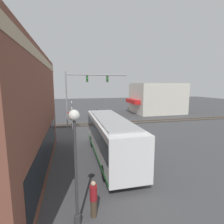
{
  "coord_description": "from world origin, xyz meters",
  "views": [
    {
      "loc": [
        -20.3,
        5.9,
        5.95
      ],
      "look_at": [
        3.12,
        0.28,
        2.24
      ],
      "focal_mm": 28.0,
      "sensor_mm": 36.0,
      "label": 1
    }
  ],
  "objects_px": {
    "pedestrian_near_bus": "(142,151)",
    "pedestrian_by_lamp": "(94,199)",
    "city_bus": "(110,136)",
    "crossing_signal": "(72,113)",
    "parked_car_grey": "(102,113)",
    "streetlamp": "(75,159)"
  },
  "relations": [
    {
      "from": "city_bus",
      "to": "pedestrian_by_lamp",
      "type": "bearing_deg",
      "value": 160.45
    },
    {
      "from": "pedestrian_near_bus",
      "to": "pedestrian_by_lamp",
      "type": "distance_m",
      "value": 6.56
    },
    {
      "from": "parked_car_grey",
      "to": "pedestrian_by_lamp",
      "type": "bearing_deg",
      "value": 168.97
    },
    {
      "from": "crossing_signal",
      "to": "pedestrian_near_bus",
      "type": "height_order",
      "value": "crossing_signal"
    },
    {
      "from": "crossing_signal",
      "to": "pedestrian_near_bus",
      "type": "relative_size",
      "value": 2.23
    },
    {
      "from": "streetlamp",
      "to": "pedestrian_near_bus",
      "type": "height_order",
      "value": "streetlamp"
    },
    {
      "from": "city_bus",
      "to": "pedestrian_near_bus",
      "type": "xyz_separation_m",
      "value": [
        -1.45,
        -2.18,
        -0.98
      ]
    },
    {
      "from": "parked_car_grey",
      "to": "city_bus",
      "type": "bearing_deg",
      "value": 172.01
    },
    {
      "from": "pedestrian_near_bus",
      "to": "streetlamp",
      "type": "bearing_deg",
      "value": 135.18
    },
    {
      "from": "city_bus",
      "to": "streetlamp",
      "type": "relative_size",
      "value": 2.07
    },
    {
      "from": "pedestrian_near_bus",
      "to": "pedestrian_by_lamp",
      "type": "height_order",
      "value": "pedestrian_by_lamp"
    },
    {
      "from": "pedestrian_by_lamp",
      "to": "streetlamp",
      "type": "bearing_deg",
      "value": 115.46
    },
    {
      "from": "parked_car_grey",
      "to": "pedestrian_by_lamp",
      "type": "distance_m",
      "value": 25.28
    },
    {
      "from": "crossing_signal",
      "to": "pedestrian_by_lamp",
      "type": "relative_size",
      "value": 2.2
    },
    {
      "from": "city_bus",
      "to": "crossing_signal",
      "type": "height_order",
      "value": "crossing_signal"
    },
    {
      "from": "city_bus",
      "to": "streetlamp",
      "type": "height_order",
      "value": "streetlamp"
    },
    {
      "from": "crossing_signal",
      "to": "pedestrian_near_bus",
      "type": "xyz_separation_m",
      "value": [
        -11.71,
        -5.12,
        -1.43
      ]
    },
    {
      "from": "city_bus",
      "to": "pedestrian_by_lamp",
      "type": "xyz_separation_m",
      "value": [
        -6.3,
        2.24,
        -0.96
      ]
    },
    {
      "from": "pedestrian_near_bus",
      "to": "pedestrian_by_lamp",
      "type": "bearing_deg",
      "value": 137.62
    },
    {
      "from": "crossing_signal",
      "to": "streetlamp",
      "type": "height_order",
      "value": "streetlamp"
    },
    {
      "from": "city_bus",
      "to": "pedestrian_by_lamp",
      "type": "distance_m",
      "value": 6.75
    },
    {
      "from": "pedestrian_near_bus",
      "to": "crossing_signal",
      "type": "bearing_deg",
      "value": 23.59
    }
  ]
}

